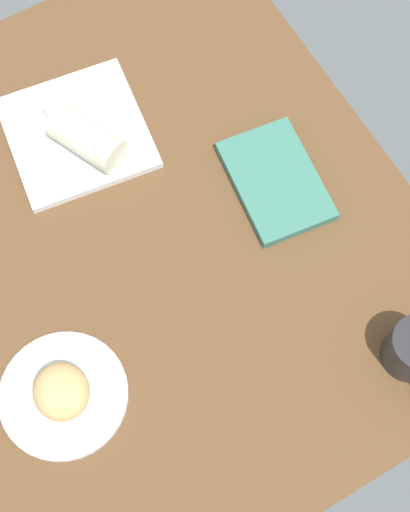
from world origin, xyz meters
TOP-DOWN VIEW (x-y plane):
  - dining_table at (0.00, 0.00)cm, footprint 110.00×90.00cm
  - round_plate at (-19.08, 26.24)cm, footprint 20.99×20.99cm
  - scone_pastry at (-19.40, 26.06)cm, footprint 9.78×9.22cm
  - square_plate at (23.66, 2.75)cm, footprint 27.76×27.76cm
  - sauce_cup at (29.19, 3.40)cm, footprint 5.79×5.79cm
  - breakfast_wrap at (19.23, 2.23)cm, footprint 15.03×11.64cm
  - book_stack at (-3.25, -23.93)cm, footprint 23.37×17.10cm

SIDE VIEW (x-z plane):
  - dining_table at x=0.00cm, z-range 0.00..4.00cm
  - round_plate at x=-19.08cm, z-range 4.00..5.40cm
  - square_plate at x=23.66cm, z-range 4.00..5.60cm
  - book_stack at x=-3.25cm, z-range 4.00..6.10cm
  - sauce_cup at x=29.19cm, z-range 5.69..7.83cm
  - scone_pastry at x=-19.40cm, z-range 5.40..11.66cm
  - breakfast_wrap at x=19.23cm, z-range 5.60..12.22cm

